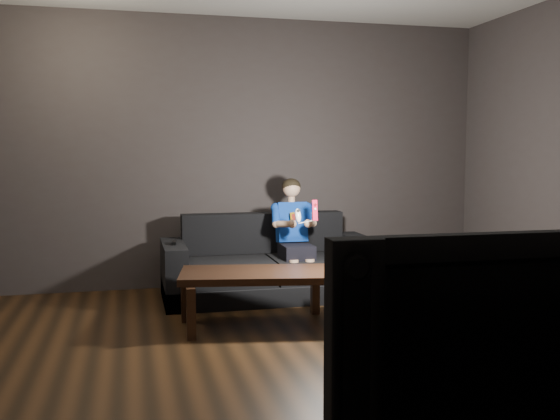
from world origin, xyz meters
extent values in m
plane|color=black|center=(0.00, 0.00, 0.00)|extent=(5.00, 5.00, 0.00)
cube|color=#3B3433|center=(0.00, 2.50, 1.35)|extent=(5.00, 0.04, 2.70)
cube|color=black|center=(0.13, 1.85, 0.09)|extent=(1.98, 0.85, 0.17)
cube|color=black|center=(-0.27, 1.76, 0.27)|extent=(0.77, 0.60, 0.21)
cube|color=black|center=(0.52, 1.76, 0.27)|extent=(0.77, 0.60, 0.21)
cube|color=black|center=(0.13, 2.18, 0.57)|extent=(1.58, 0.20, 0.39)
cube|color=black|center=(-0.76, 1.85, 0.27)|extent=(0.20, 0.85, 0.54)
cube|color=black|center=(1.02, 1.85, 0.27)|extent=(0.20, 0.85, 0.54)
cube|color=black|center=(0.35, 1.74, 0.44)|extent=(0.28, 0.35, 0.13)
cube|color=navy|center=(0.35, 1.93, 0.70)|extent=(0.28, 0.20, 0.39)
cube|color=gold|center=(0.35, 1.85, 0.75)|extent=(0.09, 0.09, 0.09)
cube|color=red|center=(0.35, 1.85, 0.75)|extent=(0.06, 0.06, 0.06)
cylinder|color=#DCA882|center=(0.35, 1.93, 0.91)|extent=(0.07, 0.07, 0.06)
sphere|color=#DCA882|center=(0.35, 1.93, 1.02)|extent=(0.17, 0.17, 0.17)
ellipsoid|color=black|center=(0.35, 1.94, 1.04)|extent=(0.18, 0.18, 0.15)
cylinder|color=navy|center=(0.18, 1.87, 0.76)|extent=(0.07, 0.21, 0.18)
cylinder|color=navy|center=(0.53, 1.87, 0.76)|extent=(0.07, 0.21, 0.18)
cylinder|color=#DCA882|center=(0.23, 1.72, 0.72)|extent=(0.13, 0.22, 0.10)
cylinder|color=#DCA882|center=(0.48, 1.72, 0.72)|extent=(0.13, 0.22, 0.10)
sphere|color=#DCA882|center=(0.28, 1.63, 0.71)|extent=(0.08, 0.08, 0.08)
sphere|color=#DCA882|center=(0.43, 1.63, 0.71)|extent=(0.08, 0.08, 0.08)
cylinder|color=#DCA882|center=(0.28, 1.56, 0.24)|extent=(0.08, 0.08, 0.32)
cylinder|color=#DCA882|center=(0.43, 1.56, 0.24)|extent=(0.08, 0.08, 0.32)
cube|color=red|center=(0.43, 1.43, 0.85)|extent=(0.05, 0.07, 0.18)
cube|color=#6A0007|center=(0.43, 1.41, 0.90)|extent=(0.03, 0.01, 0.03)
cylinder|color=white|center=(0.43, 1.41, 0.84)|extent=(0.02, 0.01, 0.02)
ellipsoid|color=white|center=(0.28, 1.43, 0.81)|extent=(0.07, 0.09, 0.13)
cylinder|color=black|center=(0.28, 1.40, 0.86)|extent=(0.02, 0.01, 0.02)
cube|color=black|center=(-0.76, 1.81, 0.55)|extent=(0.05, 0.15, 0.03)
cube|color=black|center=(-0.76, 1.85, 0.57)|extent=(0.02, 0.02, 0.00)
cube|color=black|center=(-0.18, 0.94, 0.41)|extent=(1.28, 0.79, 0.05)
cube|color=black|center=(-0.72, 0.69, 0.19)|extent=(0.07, 0.07, 0.38)
cube|color=black|center=(0.36, 0.69, 0.19)|extent=(0.07, 0.07, 0.38)
cube|color=black|center=(-0.72, 1.18, 0.19)|extent=(0.07, 0.07, 0.38)
cube|color=black|center=(0.36, 1.18, 0.19)|extent=(0.07, 0.07, 0.38)
imported|color=black|center=(-0.09, -2.27, 0.82)|extent=(1.19, 0.16, 0.69)
camera|label=1|loc=(-1.13, -3.76, 1.37)|focal=40.00mm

